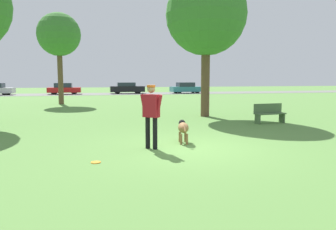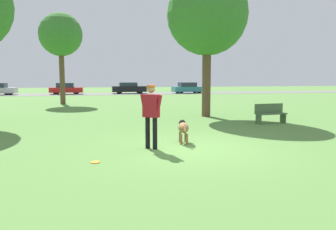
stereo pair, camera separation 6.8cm
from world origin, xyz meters
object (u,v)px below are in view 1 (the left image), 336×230
person (151,111)px  park_bench (269,113)px  parked_car_black (127,88)px  tree_far_left (59,35)px  tree_near_right (206,15)px  dog (183,128)px  parked_car_red (64,89)px  parked_car_teal (186,88)px  frisbee (96,162)px

person → park_bench: person is taller
parked_car_black → park_bench: 28.19m
person → park_bench: bearing=78.2°
tree_far_left → tree_near_right: 12.56m
dog → parked_car_black: bearing=7.0°
person → tree_near_right: size_ratio=0.25×
tree_far_left → parked_car_red: size_ratio=1.74×
parked_car_black → tree_near_right: bearing=-86.5°
parked_car_black → parked_car_teal: bearing=-3.8°
dog → frisbee: dog is taller
tree_far_left → parked_car_teal: (14.03, 14.61, -4.40)m
park_bench → tree_far_left: bearing=122.2°
parked_car_teal → frisbee: bearing=-112.5°
person → parked_car_teal: size_ratio=0.44×
person → dog: (1.08, 0.60, -0.61)m
parked_car_red → parked_car_black: (7.48, -0.07, 0.03)m
frisbee → parked_car_black: bearing=82.6°
dog → park_bench: bearing=-45.2°
frisbee → parked_car_red: parked_car_red is taller
person → parked_car_red: person is taller
tree_near_right → park_bench: bearing=-58.0°
tree_far_left → parked_car_red: bearing=93.4°
dog → tree_far_left: size_ratio=0.16×
dog → parked_car_red: size_ratio=0.28×
parked_car_red → parked_car_black: bearing=0.8°
dog → parked_car_black: 31.42m
tree_far_left → park_bench: (9.70, -12.83, -4.61)m
dog → tree_far_left: tree_far_left is taller
frisbee → tree_far_left: (-2.23, 17.98, 5.05)m
person → parked_car_red: 32.39m
person → frisbee: (-1.53, -1.19, -1.05)m
person → tree_far_left: 17.67m
dog → parked_car_red: 31.97m
dog → parked_car_black: size_ratio=0.25×
parked_car_black → parked_car_teal: size_ratio=1.04×
dog → park_bench: park_bench is taller
tree_near_right → parked_car_black: bearing=92.9°
dog → parked_car_red: bearing=20.5°
parked_car_red → park_bench: (10.62, -28.08, -0.21)m
park_bench → parked_car_black: bearing=91.5°
frisbee → tree_near_right: bearing=55.6°
tree_far_left → parked_car_teal: bearing=46.2°
dog → tree_near_right: (2.98, 6.37, 4.58)m
frisbee → parked_car_black: 33.45m
parked_car_red → park_bench: bearing=-68.0°
tree_near_right → parked_car_teal: (6.20, 24.43, -4.38)m
frisbee → person: bearing=37.7°
tree_far_left → tree_near_right: size_ratio=0.94×
person → parked_car_teal: person is taller
frisbee → parked_car_teal: parked_car_teal is taller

